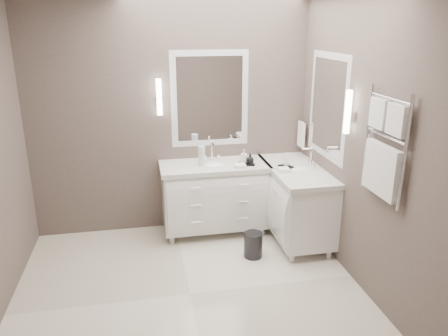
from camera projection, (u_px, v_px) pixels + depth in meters
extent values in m
cube|color=silver|center=(190.00, 294.00, 4.03)|extent=(3.20, 3.00, 0.01)
cube|color=#574A45|center=(171.00, 117.00, 5.00)|extent=(3.20, 0.01, 2.70)
cube|color=#574A45|center=(220.00, 237.00, 2.20)|extent=(3.20, 0.01, 2.70)
cube|color=#574A45|center=(365.00, 144.00, 3.90)|extent=(0.01, 3.00, 2.70)
cube|color=white|center=(215.00, 196.00, 5.11)|extent=(1.20, 0.55, 0.70)
cube|color=silver|center=(214.00, 166.00, 4.99)|extent=(1.24, 0.59, 0.05)
ellipsoid|color=white|center=(214.00, 167.00, 5.00)|extent=(0.36, 0.28, 0.12)
cylinder|color=white|center=(212.00, 151.00, 5.10)|extent=(0.02, 0.02, 0.22)
cube|color=white|center=(295.00, 201.00, 4.97)|extent=(0.55, 1.20, 0.70)
cube|color=silver|center=(297.00, 170.00, 4.85)|extent=(0.59, 1.24, 0.05)
ellipsoid|color=white|center=(297.00, 171.00, 4.85)|extent=(0.36, 0.28, 0.12)
cylinder|color=white|center=(311.00, 158.00, 4.84)|extent=(0.02, 0.02, 0.22)
cube|color=white|center=(210.00, 99.00, 5.01)|extent=(0.90, 0.02, 1.10)
cube|color=white|center=(210.00, 99.00, 5.01)|extent=(0.77, 0.02, 0.96)
cube|color=white|center=(328.00, 106.00, 4.58)|extent=(0.02, 0.90, 1.10)
cube|color=white|center=(328.00, 106.00, 4.58)|extent=(0.02, 0.90, 0.96)
cube|color=white|center=(159.00, 102.00, 4.84)|extent=(0.05, 0.05, 0.10)
cylinder|color=white|center=(159.00, 97.00, 4.83)|extent=(0.06, 0.06, 0.40)
cube|color=white|center=(347.00, 117.00, 4.03)|extent=(0.05, 0.05, 0.10)
cylinder|color=white|center=(348.00, 112.00, 4.01)|extent=(0.06, 0.06, 0.40)
cylinder|color=white|center=(303.00, 123.00, 5.19)|extent=(0.02, 0.22, 0.02)
cube|color=white|center=(301.00, 134.00, 5.23)|extent=(0.03, 0.17, 0.30)
cylinder|color=white|center=(405.00, 155.00, 3.23)|extent=(0.03, 0.03, 0.90)
cylinder|color=white|center=(368.00, 137.00, 3.74)|extent=(0.03, 0.03, 0.90)
cube|color=white|center=(397.00, 120.00, 3.29)|extent=(0.06, 0.22, 0.24)
cube|color=white|center=(379.00, 114.00, 3.53)|extent=(0.06, 0.22, 0.24)
cube|color=white|center=(382.00, 170.00, 3.55)|extent=(0.06, 0.46, 0.42)
cylinder|color=black|center=(253.00, 245.00, 4.64)|extent=(0.24, 0.24, 0.28)
cube|color=black|center=(247.00, 164.00, 4.95)|extent=(0.17, 0.13, 0.02)
cube|color=black|center=(286.00, 167.00, 4.84)|extent=(0.16, 0.18, 0.02)
cylinder|color=silver|center=(202.00, 156.00, 4.89)|extent=(0.08, 0.08, 0.22)
imported|color=white|center=(244.00, 156.00, 4.93)|extent=(0.09, 0.09, 0.15)
imported|color=black|center=(250.00, 159.00, 4.90)|extent=(0.10, 0.10, 0.11)
imported|color=white|center=(286.00, 159.00, 4.81)|extent=(0.06, 0.06, 0.15)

